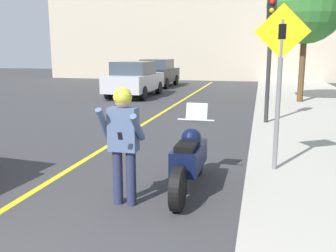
# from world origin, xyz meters

# --- Properties ---
(road_center_line) EXTENTS (0.12, 36.00, 0.01)m
(road_center_line) POSITION_xyz_m (-0.60, 6.00, 0.00)
(road_center_line) COLOR yellow
(road_center_line) RESTS_ON ground
(building_backdrop) EXTENTS (28.00, 1.20, 9.12)m
(building_backdrop) POSITION_xyz_m (0.00, 26.00, 4.56)
(building_backdrop) COLOR beige
(building_backdrop) RESTS_ON ground
(motorcycle) EXTENTS (0.62, 2.25, 1.30)m
(motorcycle) POSITION_xyz_m (1.75, 3.06, 0.51)
(motorcycle) COLOR black
(motorcycle) RESTS_ON ground
(person_biker) EXTENTS (0.59, 0.46, 1.68)m
(person_biker) POSITION_xyz_m (0.96, 2.26, 1.02)
(person_biker) COLOR #282D4C
(person_biker) RESTS_ON ground
(crossing_sign) EXTENTS (0.91, 0.08, 2.82)m
(crossing_sign) POSITION_xyz_m (3.08, 4.11, 1.80)
(crossing_sign) COLOR slate
(crossing_sign) RESTS_ON sidewalk_curb
(traffic_light) EXTENTS (0.26, 0.30, 3.52)m
(traffic_light) POSITION_xyz_m (2.97, 8.66, 2.57)
(traffic_light) COLOR #2D2D30
(traffic_light) RESTS_ON sidewalk_curb
(street_tree) EXTENTS (3.06, 3.06, 5.38)m
(street_tree) POSITION_xyz_m (4.37, 13.76, 3.95)
(street_tree) COLOR brown
(street_tree) RESTS_ON sidewalk_curb
(parked_car_silver) EXTENTS (1.88, 4.20, 1.68)m
(parked_car_silver) POSITION_xyz_m (-3.12, 14.60, 0.86)
(parked_car_silver) COLOR black
(parked_car_silver) RESTS_ON ground
(parked_car_black) EXTENTS (1.88, 4.20, 1.68)m
(parked_car_black) POSITION_xyz_m (-3.43, 19.91, 0.86)
(parked_car_black) COLOR black
(parked_car_black) RESTS_ON ground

